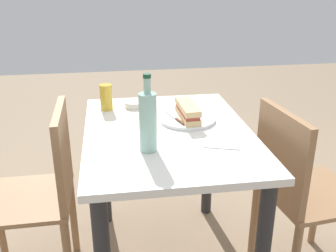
# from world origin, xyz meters

# --- Properties ---
(dining_table) EXTENTS (0.97, 0.72, 0.73)m
(dining_table) POSITION_xyz_m (0.00, 0.00, 0.60)
(dining_table) COLOR silver
(dining_table) RESTS_ON ground
(chair_far) EXTENTS (0.41, 0.41, 0.85)m
(chair_far) POSITION_xyz_m (0.00, 0.56, 0.49)
(chair_far) COLOR #936B47
(chair_far) RESTS_ON ground
(chair_near) EXTENTS (0.45, 0.45, 0.85)m
(chair_near) POSITION_xyz_m (-0.16, -0.56, 0.49)
(chair_near) COLOR #936B47
(chair_near) RESTS_ON ground
(plate_near) EXTENTS (0.26, 0.26, 0.01)m
(plate_near) POSITION_xyz_m (0.10, -0.11, 0.74)
(plate_near) COLOR white
(plate_near) RESTS_ON dining_table
(baguette_sandwich_near) EXTENTS (0.23, 0.08, 0.07)m
(baguette_sandwich_near) POSITION_xyz_m (0.10, -0.11, 0.78)
(baguette_sandwich_near) COLOR #DBB77A
(baguette_sandwich_near) RESTS_ON plate_near
(knife_near) EXTENTS (0.18, 0.06, 0.01)m
(knife_near) POSITION_xyz_m (0.08, -0.05, 0.75)
(knife_near) COLOR silver
(knife_near) RESTS_ON plate_near
(water_bottle) EXTENTS (0.07, 0.07, 0.30)m
(water_bottle) POSITION_xyz_m (-0.19, 0.11, 0.86)
(water_bottle) COLOR #99C6B7
(water_bottle) RESTS_ON dining_table
(beer_glass) EXTENTS (0.06, 0.06, 0.13)m
(beer_glass) POSITION_xyz_m (0.31, 0.26, 0.80)
(beer_glass) COLOR gold
(beer_glass) RESTS_ON dining_table
(olive_bowl) EXTENTS (0.10, 0.10, 0.03)m
(olive_bowl) POSITION_xyz_m (0.33, 0.12, 0.75)
(olive_bowl) COLOR silver
(olive_bowl) RESTS_ON dining_table
(paper_napkin) EXTENTS (0.18, 0.18, 0.00)m
(paper_napkin) POSITION_xyz_m (-0.15, -0.20, 0.73)
(paper_napkin) COLOR white
(paper_napkin) RESTS_ON dining_table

